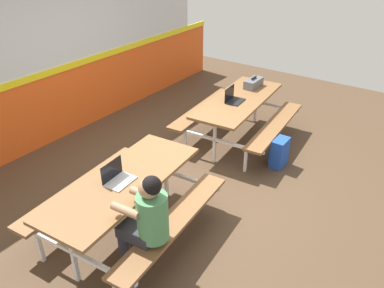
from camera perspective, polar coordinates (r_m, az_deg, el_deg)
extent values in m
cube|color=#4C3826|center=(5.48, -0.36, -4.97)|extent=(10.00, 10.00, 0.02)
cube|color=#E55119|center=(6.81, -17.94, 6.14)|extent=(8.00, 0.12, 1.10)
cube|color=yellow|center=(6.55, -18.39, 10.83)|extent=(8.00, 0.03, 0.10)
cube|color=silver|center=(6.42, -19.87, 17.22)|extent=(6.72, 0.12, 1.40)
cube|color=brown|center=(4.19, -10.24, -5.54)|extent=(2.03, 0.91, 0.04)
cube|color=brown|center=(4.06, -2.80, -11.60)|extent=(1.90, 0.44, 0.04)
cube|color=brown|center=(4.74, -15.89, -6.03)|extent=(1.90, 0.44, 0.04)
cube|color=white|center=(4.01, -17.35, -15.52)|extent=(0.04, 0.04, 0.70)
cube|color=white|center=(3.98, -17.44, -15.11)|extent=(0.17, 1.55, 0.04)
cube|color=white|center=(3.84, -11.41, -20.19)|extent=(0.04, 0.04, 0.41)
cube|color=white|center=(4.42, -21.77, -14.03)|extent=(0.04, 0.04, 0.41)
cube|color=white|center=(4.92, -3.89, -4.43)|extent=(0.04, 0.04, 0.70)
cube|color=white|center=(4.90, -3.90, -4.05)|extent=(0.17, 1.55, 0.04)
cube|color=white|center=(4.79, 1.27, -7.61)|extent=(0.04, 0.04, 0.41)
cube|color=white|center=(5.26, -8.45, -4.13)|extent=(0.04, 0.04, 0.41)
cube|color=brown|center=(6.13, 7.00, 6.56)|extent=(2.03, 0.91, 0.04)
cube|color=brown|center=(6.06, 12.31, 2.74)|extent=(1.90, 0.44, 0.04)
cube|color=brown|center=(6.50, 1.72, 5.36)|extent=(1.90, 0.44, 0.04)
cube|color=white|center=(5.63, 3.39, 0.34)|extent=(0.04, 0.04, 0.70)
cube|color=white|center=(5.61, 3.40, 0.69)|extent=(0.17, 1.55, 0.04)
cube|color=white|center=(5.53, 8.02, -2.28)|extent=(0.04, 0.04, 0.41)
cube|color=white|center=(5.92, -1.02, 0.33)|extent=(0.04, 0.04, 0.41)
cube|color=white|center=(6.97, 9.56, 5.97)|extent=(0.04, 0.04, 0.70)
cube|color=white|center=(6.95, 9.59, 6.27)|extent=(0.17, 1.55, 0.04)
cube|color=white|center=(6.89, 13.38, 3.93)|extent=(0.04, 0.04, 0.41)
cube|color=white|center=(7.20, 5.71, 5.79)|extent=(0.04, 0.04, 0.41)
cylinder|color=#2D2D38|center=(4.10, -10.07, -15.52)|extent=(0.11, 0.11, 0.45)
cylinder|color=#2D2D38|center=(4.20, -8.48, -14.07)|extent=(0.11, 0.11, 0.45)
cube|color=#2D2D38|center=(3.88, -7.81, -12.65)|extent=(0.33, 0.40, 0.12)
cylinder|color=#4C8C59|center=(3.64, -5.89, -10.83)|extent=(0.30, 0.30, 0.48)
cylinder|color=#A57A5B|center=(3.60, -9.91, -9.77)|extent=(0.10, 0.31, 0.08)
cylinder|color=#A57A5B|center=(3.76, -7.21, -7.49)|extent=(0.10, 0.31, 0.08)
sphere|color=#A57A5B|center=(3.45, -6.44, -6.53)|extent=(0.20, 0.20, 0.20)
sphere|color=black|center=(3.41, -6.07, -6.22)|extent=(0.18, 0.18, 0.18)
cube|color=silver|center=(4.15, -10.66, -5.53)|extent=(0.34, 0.25, 0.01)
cube|color=black|center=(4.15, -11.92, -3.82)|extent=(0.32, 0.03, 0.21)
cube|color=black|center=(6.01, 6.48, 6.37)|extent=(0.34, 0.25, 0.01)
cube|color=black|center=(6.00, 5.62, 7.56)|extent=(0.32, 0.03, 0.21)
cube|color=#595B60|center=(6.61, 9.18, 8.98)|extent=(0.40, 0.18, 0.14)
cube|color=black|center=(6.58, 9.25, 9.75)|extent=(0.16, 0.02, 0.02)
cube|color=#1E47B2|center=(5.75, 12.97, -1.27)|extent=(0.30, 0.18, 0.44)
cube|color=#1E47B2|center=(5.82, 11.91, -1.51)|extent=(0.21, 0.04, 0.19)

